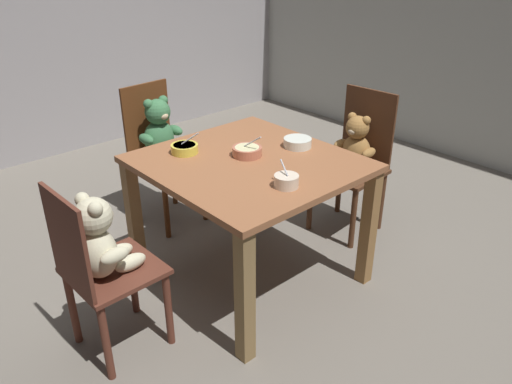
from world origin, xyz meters
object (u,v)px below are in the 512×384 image
teddy_chair_near_left (161,143)px  porridge_bowl_cream_near_right (286,181)px  teddy_chair_near_front (100,252)px  teddy_chair_far_center (355,153)px  porridge_bowl_yellow_near_left (185,148)px  dining_table (249,180)px  porridge_bowl_white_far_center (298,142)px  porridge_bowl_terracotta_center (247,151)px

teddy_chair_near_left → porridge_bowl_cream_near_right: size_ratio=7.54×
teddy_chair_near_left → teddy_chair_near_front: teddy_chair_near_left is taller
teddy_chair_far_center → porridge_bowl_yellow_near_left: size_ratio=6.26×
dining_table → porridge_bowl_white_far_center: 0.36m
teddy_chair_far_center → porridge_bowl_white_far_center: size_ratio=5.93×
porridge_bowl_cream_near_right → porridge_bowl_yellow_near_left: 0.67m
porridge_bowl_cream_near_right → porridge_bowl_terracotta_center: (-0.40, 0.11, -0.00)m
teddy_chair_near_front → porridge_bowl_cream_near_right: teddy_chair_near_front is taller
teddy_chair_far_center → teddy_chair_near_left: bearing=-51.5°
teddy_chair_near_front → porridge_bowl_yellow_near_left: teddy_chair_near_front is taller
teddy_chair_far_center → porridge_bowl_cream_near_right: bearing=14.4°
dining_table → porridge_bowl_terracotta_center: 0.15m
dining_table → porridge_bowl_yellow_near_left: size_ratio=7.17×
porridge_bowl_yellow_near_left → porridge_bowl_terracotta_center: (0.26, 0.22, 0.00)m
teddy_chair_near_left → porridge_bowl_white_far_center: (0.93, 0.30, 0.19)m
dining_table → teddy_chair_near_front: bearing=-89.5°
porridge_bowl_cream_near_right → teddy_chair_far_center: bearing=108.6°
teddy_chair_near_left → porridge_bowl_cream_near_right: teddy_chair_near_left is taller
dining_table → teddy_chair_near_front: teddy_chair_near_front is taller
dining_table → porridge_bowl_cream_near_right: size_ratio=8.60×
dining_table → teddy_chair_near_left: 0.90m
porridge_bowl_yellow_near_left → teddy_chair_near_left: bearing=160.3°
teddy_chair_near_front → porridge_bowl_white_far_center: bearing=-2.9°
teddy_chair_far_center → porridge_bowl_yellow_near_left: teddy_chair_far_center is taller
teddy_chair_far_center → porridge_bowl_white_far_center: teddy_chair_far_center is taller
dining_table → porridge_bowl_white_far_center: porridge_bowl_white_far_center is taller
teddy_chair_near_left → porridge_bowl_white_far_center: size_ratio=5.95×
teddy_chair_near_left → porridge_bowl_yellow_near_left: (0.59, -0.21, 0.19)m
porridge_bowl_cream_near_right → porridge_bowl_yellow_near_left: size_ratio=0.83×
porridge_bowl_yellow_near_left → porridge_bowl_white_far_center: porridge_bowl_yellow_near_left is taller
porridge_bowl_cream_near_right → porridge_bowl_yellow_near_left: porridge_bowl_yellow_near_left is taller
porridge_bowl_white_far_center → porridge_bowl_terracotta_center: 0.30m
teddy_chair_near_left → teddy_chair_far_center: size_ratio=1.00×
teddy_chair_far_center → dining_table: bearing=-6.1°
dining_table → teddy_chair_far_center: bearing=88.0°
porridge_bowl_yellow_near_left → porridge_bowl_white_far_center: bearing=55.9°
teddy_chair_near_front → porridge_bowl_white_far_center: 1.21m
teddy_chair_near_left → porridge_bowl_terracotta_center: size_ratio=5.51×
teddy_chair_near_front → porridge_bowl_yellow_near_left: bearing=23.5°
dining_table → porridge_bowl_cream_near_right: 0.39m
porridge_bowl_cream_near_right → porridge_bowl_white_far_center: 0.51m
dining_table → porridge_bowl_terracotta_center: porridge_bowl_terracotta_center is taller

